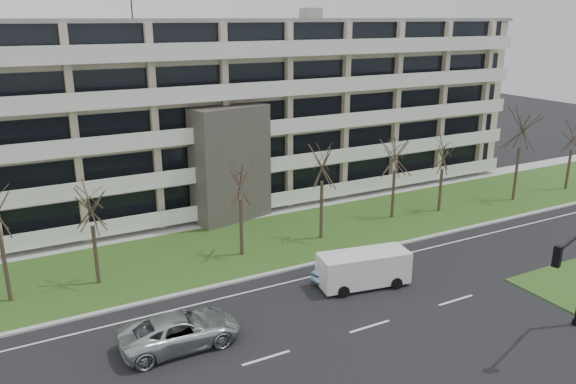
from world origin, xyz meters
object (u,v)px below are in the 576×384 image
blue_sedan (340,270)px  traffic_signal (576,266)px  silver_pickup (180,330)px  white_van (365,266)px

blue_sedan → traffic_signal: 12.94m
silver_pickup → blue_sedan: bearing=-77.5°
silver_pickup → blue_sedan: silver_pickup is taller
traffic_signal → blue_sedan: bearing=101.8°
blue_sedan → traffic_signal: (6.33, -10.79, 3.29)m
silver_pickup → traffic_signal: size_ratio=0.97×
silver_pickup → white_van: size_ratio=1.04×
white_van → traffic_signal: traffic_signal is taller
blue_sedan → traffic_signal: size_ratio=0.64×
blue_sedan → white_van: size_ratio=0.69×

